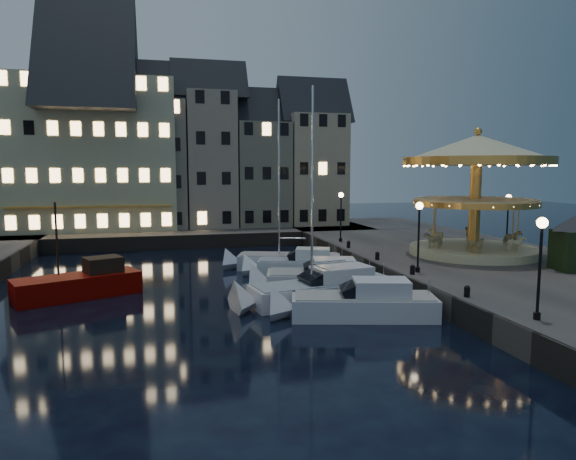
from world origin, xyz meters
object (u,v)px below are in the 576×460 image
object	(u,v)px
motorboat_c	(319,291)
motorboat_f	(281,262)
bollard_a	(467,291)
bollard_d	(349,244)
ticket_kiosk	(574,233)
bollard_c	(377,255)
motorboat_b	(355,305)
motorboat_d	(314,280)
red_fishing_boat	(81,285)
motorboat_e	(296,267)
streetlamp_c	(341,210)
streetlamp_a	(541,253)
carousel	(476,172)
streetlamp_b	(419,227)
bollard_b	(412,269)
streetlamp_d	(508,213)

from	to	relation	value
motorboat_c	motorboat_f	distance (m)	9.91
bollard_a	bollard_d	xyz separation A→B (m)	(0.00, 16.00, 0.00)
motorboat_f	ticket_kiosk	bearing A→B (deg)	-35.38
bollard_c	motorboat_b	xyz separation A→B (m)	(-4.83, -8.34, -0.96)
bollard_d	motorboat_d	size ratio (longest dim) A/B	0.07
bollard_c	bollard_d	world-z (taller)	same
bollard_a	motorboat_f	size ratio (longest dim) A/B	0.05
red_fishing_boat	motorboat_e	bearing A→B (deg)	11.49
bollard_d	red_fishing_boat	bearing A→B (deg)	-162.24
streetlamp_c	ticket_kiosk	distance (m)	17.88
red_fishing_boat	motorboat_b	bearing A→B (deg)	-29.34
streetlamp_c	bollard_d	xyz separation A→B (m)	(-0.60, -3.50, -2.41)
motorboat_f	streetlamp_a	bearing A→B (deg)	-72.33
motorboat_f	bollard_a	bearing A→B (deg)	-70.06
red_fishing_boat	carousel	distance (m)	27.16
streetlamp_a	motorboat_d	world-z (taller)	streetlamp_a
motorboat_e	streetlamp_a	bearing A→B (deg)	-71.37
bollard_a	motorboat_e	world-z (taller)	motorboat_e
carousel	streetlamp_b	bearing A→B (deg)	-144.90
streetlamp_a	streetlamp_c	distance (m)	23.50
bollard_b	ticket_kiosk	xyz separation A→B (m)	(9.96, -1.23, 1.95)
streetlamp_c	motorboat_e	distance (m)	9.41
streetlamp_c	bollard_a	xyz separation A→B (m)	(-0.60, -19.50, -2.41)
streetlamp_a	motorboat_e	xyz separation A→B (m)	(-5.66, 16.78, -3.38)
motorboat_c	carousel	world-z (taller)	motorboat_c
streetlamp_c	motorboat_d	xyz separation A→B (m)	(-5.67, -11.09, -3.38)
motorboat_c	motorboat_f	xyz separation A→B (m)	(0.16, 9.90, -0.15)
ticket_kiosk	bollard_a	bearing A→B (deg)	-156.78
bollard_a	carousel	size ratio (longest dim) A/B	0.06
carousel	motorboat_c	bearing A→B (deg)	-157.40
bollard_a	motorboat_c	bearing A→B (deg)	136.69
motorboat_d	motorboat_e	distance (m)	4.37
streetlamp_b	streetlamp_c	distance (m)	13.50
bollard_c	motorboat_d	xyz separation A→B (m)	(-5.07, -2.09, -0.96)
streetlamp_d	bollard_a	bearing A→B (deg)	-132.47
streetlamp_a	bollard_a	xyz separation A→B (m)	(-0.60, 4.00, -2.41)
red_fishing_boat	ticket_kiosk	distance (m)	29.42
motorboat_e	carousel	world-z (taller)	carousel
streetlamp_a	ticket_kiosk	distance (m)	12.50
motorboat_c	red_fishing_boat	bearing A→B (deg)	160.53
motorboat_f	carousel	bearing A→B (deg)	-18.39
streetlamp_c	red_fishing_boat	bearing A→B (deg)	-153.84
motorboat_e	carousel	size ratio (longest dim) A/B	0.69
streetlamp_b	motorboat_e	world-z (taller)	streetlamp_b
streetlamp_c	red_fishing_boat	xyz separation A→B (m)	(-19.36, -9.51, -3.33)
bollard_c	motorboat_e	world-z (taller)	motorboat_e
streetlamp_c	bollard_d	bearing A→B (deg)	-99.73
bollard_d	motorboat_b	bearing A→B (deg)	-109.23
motorboat_d	motorboat_e	bearing A→B (deg)	89.84
streetlamp_d	bollard_a	world-z (taller)	streetlamp_d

